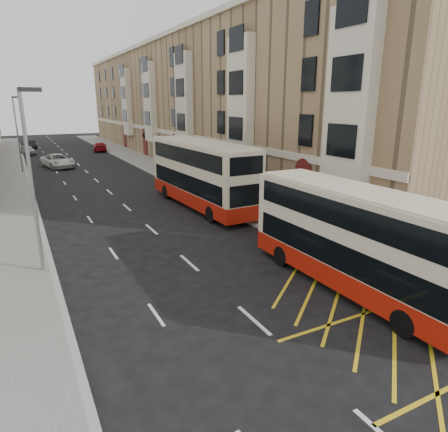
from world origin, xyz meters
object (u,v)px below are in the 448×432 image
double_decker_front (356,240)px  car_dark (31,144)px  street_lamp_near (31,173)px  street_lamp_far (18,130)px  car_silver (28,150)px  pedestrian_far (430,267)px  car_red (100,147)px  pedestrian_mid (425,264)px  double_decker_rear (201,174)px  white_van (58,161)px

double_decker_front → car_dark: double_decker_front is taller
double_decker_front → street_lamp_near: bearing=145.0°
street_lamp_far → car_silver: 18.03m
street_lamp_near → pedestrian_far: bearing=-33.1°
street_lamp_far → car_silver: size_ratio=2.01×
car_red → pedestrian_mid: bearing=103.8°
double_decker_front → car_red: bearing=89.1°
pedestrian_mid → car_red: bearing=64.9°
street_lamp_near → car_dark: 56.90m
street_lamp_near → street_lamp_far: 30.00m
street_lamp_near → double_decker_front: bearing=-34.4°
double_decker_rear → pedestrian_far: 17.05m
pedestrian_mid → white_van: pedestrian_mid is taller
street_lamp_far → pedestrian_far: bearing=-70.2°
pedestrian_far → double_decker_front: bearing=-9.8°
double_decker_front → double_decker_rear: bearing=89.2°
double_decker_front → double_decker_rear: double_decker_rear is taller
pedestrian_far → white_van: (-10.31, 41.73, -0.20)m
street_lamp_far → double_decker_front: bearing=-73.3°
double_decker_front → car_red: double_decker_front is taller
pedestrian_far → double_decker_rear: bearing=-62.5°
double_decker_rear → pedestrian_far: bearing=-82.8°
pedestrian_mid → double_decker_front: bearing=127.0°
pedestrian_mid → car_dark: (-12.00, 65.75, -0.38)m
white_van → car_red: white_van is taller
street_lamp_near → car_silver: (1.15, 47.55, -3.96)m
street_lamp_near → car_dark: bearing=87.9°
street_lamp_near → double_decker_rear: 13.79m
double_decker_front → pedestrian_far: double_decker_front is taller
street_lamp_far → street_lamp_near: bearing=-90.0°
street_lamp_far → pedestrian_mid: bearing=-70.2°
car_silver → car_dark: 9.22m
street_lamp_near → car_silver: street_lamp_near is taller
double_decker_rear → car_silver: double_decker_rear is taller
car_dark → car_red: 13.61m
car_red → car_silver: bearing=8.2°
street_lamp_near → white_van: 32.95m
street_lamp_far → pedestrian_mid: street_lamp_far is taller
pedestrian_far → car_dark: pedestrian_far is taller
double_decker_rear → white_van: bearing=104.5°
car_dark → pedestrian_mid: bearing=-82.4°
street_lamp_near → car_dark: size_ratio=1.92×
pedestrian_far → car_red: bearing=-69.3°
street_lamp_near → street_lamp_far: same height
double_decker_rear → pedestrian_mid: 16.84m
white_van → car_dark: size_ratio=1.37×
double_decker_rear → double_decker_front: bearing=-92.4°
street_lamp_far → white_van: 5.97m
car_silver → car_red: (10.40, -0.55, 0.02)m
pedestrian_far → street_lamp_near: bearing=-15.1°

